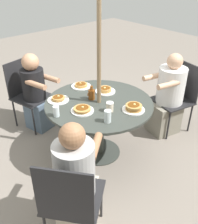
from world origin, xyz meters
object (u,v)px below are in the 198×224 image
Objects in this scene: patio_table at (99,111)px; pancake_plate_d at (58,99)px; pancake_plate_c at (134,108)px; coffee_cup at (110,107)px; patio_chair_north at (27,90)px; patio_chair_east at (70,199)px; diner_east at (76,183)px; syrup_bottle at (91,94)px; diner_south at (168,98)px; patio_chair_south at (178,94)px; pancake_plate_a at (105,90)px; drinking_glass_a at (56,111)px; pancake_plate_e at (81,86)px; drinking_glass_b at (108,116)px; diner_north at (36,95)px; pancake_plate_b at (82,110)px.

patio_table is 5.00× the size of pancake_plate_d.
coffee_cup reaches higher than pancake_plate_c.
patio_chair_north is (0.31, -1.21, -0.07)m from patio_table.
coffee_cup is at bearing 81.94° from patio_chair_east.
syrup_bottle is (-0.81, -0.77, 0.28)m from diner_east.
diner_south is (-1.34, 1.44, -0.02)m from patio_chair_north.
pancake_plate_a is (0.99, -0.42, 0.22)m from patio_chair_south.
coffee_cup is 0.92× the size of drinking_glass_a.
coffee_cup is at bearing 85.02° from syrup_bottle.
diner_south is at bearing 161.87° from syrup_bottle.
drinking_glass_b is (0.30, 0.83, 0.05)m from pancake_plate_e.
drinking_glass_a is at bearing 113.73° from patio_chair_east.
patio_chair_south is 3.83× the size of pancake_plate_a.
diner_north is 1.97m from patio_chair_south.
diner_east reaches higher than drinking_glass_a.
pancake_plate_c is 2.17× the size of drinking_glass_a.
pancake_plate_c reaches higher than pancake_plate_b.
coffee_cup is 0.82× the size of drinking_glass_b.
drinking_glass_b is (-0.06, 0.33, 0.04)m from pancake_plate_b.
patio_chair_east is 2.25m from patio_chair_south.
diner_south is at bearing 90.00° from patio_chair_south.
pancake_plate_c is 0.83m from drinking_glass_a.
patio_chair_south reaches higher than pancake_plate_e.
drinking_glass_b is at bearing 101.12° from pancake_plate_b.
drinking_glass_a is (0.23, 1.15, 0.25)m from patio_chair_north.
pancake_plate_e is (-1.07, -1.23, 0.21)m from patio_chair_east.
syrup_bottle is (0.18, -0.50, 0.03)m from pancake_plate_c.
patio_chair_north reaches higher than pancake_plate_c.
patio_table is at bearing 90.00° from diner_east.
patio_table is 1.31× the size of patio_chair_south.
coffee_cup is at bearing 85.95° from patio_chair_north.
diner_north reaches higher than patio_table.
pancake_plate_a is at bearing -171.24° from syrup_bottle.
pancake_plate_c is at bearing 82.49° from pancake_plate_a.
pancake_plate_a is (0.80, -0.38, 0.24)m from diner_south.
pancake_plate_e is 0.75m from drinking_glass_a.
patio_chair_east is at bearing 48.97° from pancake_plate_e.
drinking_glass_a reaches higher than pancake_plate_e.
patio_table is at bearing -119.32° from drinking_glass_b.
syrup_bottle is at bearing 95.06° from diner_east.
diner_south reaches higher than drinking_glass_b.
patio_table is at bearing -101.75° from coffee_cup.
pancake_plate_c is at bearing 112.36° from patio_table.
pancake_plate_d is at bearing 80.03° from diner_south.
patio_chair_east is (0.72, 1.80, 0.02)m from diner_north.
diner_north is 0.99m from syrup_bottle.
coffee_cup reaches higher than pancake_plate_a.
patio_chair_north and patio_chair_east have the same top height.
pancake_plate_c reaches higher than patio_table.
syrup_bottle is at bearing 84.56° from diner_south.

